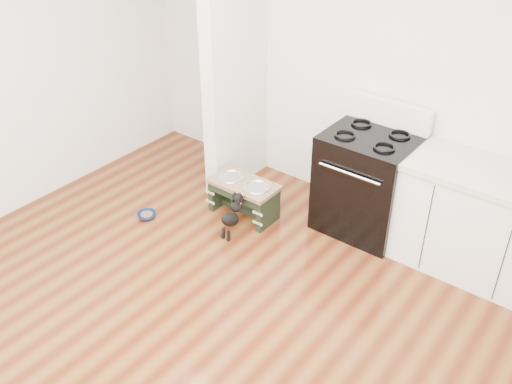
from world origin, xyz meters
name	(u,v)px	position (x,y,z in m)	size (l,w,h in m)	color
ground	(177,358)	(0.00, 0.00, 0.00)	(5.00, 5.00, 0.00)	#4A1D0D
room_shell	(155,151)	(0.00, 0.00, 1.62)	(5.00, 5.00, 5.00)	silver
partition_wall	(235,53)	(-1.18, 2.10, 1.35)	(0.15, 0.80, 2.70)	silver
oven_range	(367,181)	(0.25, 2.16, 0.48)	(0.76, 0.69, 1.14)	black
cabinet_run	(478,222)	(1.23, 2.18, 0.45)	(1.24, 0.64, 0.91)	white
dog_feeder	(243,192)	(-0.72, 1.63, 0.25)	(0.64, 0.34, 0.37)	black
puppy	(233,214)	(-0.61, 1.34, 0.21)	(0.11, 0.33, 0.39)	black
floor_bowl	(147,215)	(-1.40, 1.04, 0.03)	(0.19, 0.19, 0.06)	navy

